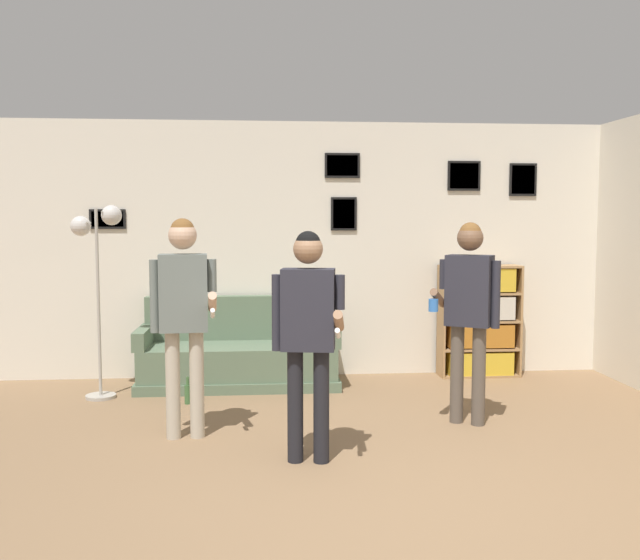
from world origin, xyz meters
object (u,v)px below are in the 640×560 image
(person_player_foreground_center, at_px, (308,323))
(bottle_on_floor, at_px, (188,393))
(person_player_foreground_left, at_px, (184,304))
(drinking_cup, at_px, (471,261))
(couch, at_px, (239,356))
(floor_lamp, at_px, (97,253))
(bookshelf, at_px, (479,321))
(person_watcher_holding_cup, at_px, (469,301))

(person_player_foreground_center, relative_size, bottle_on_floor, 6.42)
(bottle_on_floor, bearing_deg, person_player_foreground_left, -85.36)
(person_player_foreground_center, xyz_separation_m, drinking_cup, (1.90, 2.57, 0.26))
(couch, relative_size, bottle_on_floor, 8.02)
(couch, xyz_separation_m, floor_lamp, (-1.28, -0.44, 1.08))
(floor_lamp, distance_m, bottle_on_floor, 1.55)
(bookshelf, xyz_separation_m, person_player_foreground_center, (-2.01, -2.57, 0.38))
(person_watcher_holding_cup, bearing_deg, couch, 140.74)
(couch, distance_m, floor_lamp, 1.73)
(bookshelf, relative_size, floor_lamp, 0.66)
(bookshelf, bearing_deg, person_watcher_holding_cup, -110.20)
(bookshelf, bearing_deg, person_player_foreground_center, -128.04)
(bookshelf, distance_m, person_player_foreground_center, 3.28)
(person_watcher_holding_cup, height_order, drinking_cup, person_watcher_holding_cup)
(floor_lamp, height_order, person_player_foreground_center, floor_lamp)
(person_player_foreground_left, distance_m, person_player_foreground_center, 1.10)
(person_player_foreground_center, xyz_separation_m, bottle_on_floor, (-0.99, 1.64, -0.88))
(person_player_foreground_center, bearing_deg, couch, 102.85)
(bookshelf, xyz_separation_m, bottle_on_floor, (-2.99, -0.92, -0.50))
(couch, distance_m, person_player_foreground_center, 2.53)
(person_watcher_holding_cup, relative_size, bottle_on_floor, 6.64)
(couch, relative_size, person_watcher_holding_cup, 1.21)
(floor_lamp, distance_m, person_watcher_holding_cup, 3.40)
(person_watcher_holding_cup, distance_m, drinking_cup, 1.85)
(drinking_cup, bearing_deg, bookshelf, 0.00)
(person_watcher_holding_cup, bearing_deg, bottle_on_floor, 160.52)
(couch, xyz_separation_m, drinking_cup, (2.44, 0.20, 0.95))
(couch, height_order, person_player_foreground_left, person_player_foreground_left)
(floor_lamp, bearing_deg, bottle_on_floor, -18.99)
(couch, height_order, floor_lamp, floor_lamp)
(drinking_cup, bearing_deg, couch, -175.39)
(couch, distance_m, person_player_foreground_left, 1.93)
(couch, height_order, drinking_cup, drinking_cup)
(bookshelf, bearing_deg, person_player_foreground_left, -146.30)
(bookshelf, distance_m, person_watcher_holding_cup, 1.92)
(bookshelf, height_order, drinking_cup, drinking_cup)
(bookshelf, relative_size, person_player_foreground_left, 0.71)
(bottle_on_floor, relative_size, drinking_cup, 2.70)
(bookshelf, distance_m, person_player_foreground_left, 3.53)
(couch, xyz_separation_m, bottle_on_floor, (-0.44, -0.73, -0.19))
(person_player_foreground_center, bearing_deg, person_watcher_holding_cup, 30.84)
(person_watcher_holding_cup, xyz_separation_m, bottle_on_floor, (-2.35, 0.83, -0.92))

